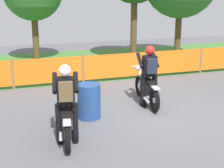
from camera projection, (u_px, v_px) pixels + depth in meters
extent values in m
cube|color=#5B5B60|center=(151.00, 109.00, 8.98)|extent=(24.00, 24.00, 0.02)
cube|color=#427A33|center=(93.00, 63.00, 14.60)|extent=(24.00, 6.26, 0.01)
cylinder|color=olive|center=(13.00, 74.00, 10.56)|extent=(0.08, 0.08, 1.05)
cylinder|color=olive|center=(83.00, 69.00, 11.25)|extent=(0.08, 0.08, 1.05)
cylinder|color=olive|center=(145.00, 64.00, 11.94)|extent=(0.08, 0.08, 1.05)
cylinder|color=olive|center=(201.00, 60.00, 12.63)|extent=(0.08, 0.08, 1.05)
cube|color=orange|center=(49.00, 71.00, 10.90)|extent=(2.23, 0.02, 0.85)
cube|color=orange|center=(115.00, 66.00, 11.59)|extent=(2.23, 0.02, 0.85)
cube|color=orange|center=(174.00, 61.00, 12.28)|extent=(2.23, 0.02, 0.85)
cylinder|color=brown|center=(36.00, 37.00, 14.54)|extent=(0.28, 0.28, 2.19)
cylinder|color=brown|center=(134.00, 29.00, 14.47)|extent=(0.28, 0.28, 2.93)
cylinder|color=brown|center=(178.00, 34.00, 14.94)|extent=(0.28, 0.28, 2.38)
torus|color=black|center=(139.00, 86.00, 9.99)|extent=(0.18, 0.65, 0.65)
cylinder|color=silver|center=(139.00, 86.00, 9.99)|extent=(0.08, 0.15, 0.14)
torus|color=black|center=(155.00, 100.00, 8.67)|extent=(0.18, 0.65, 0.65)
cylinder|color=silver|center=(155.00, 100.00, 8.67)|extent=(0.08, 0.15, 0.14)
cube|color=#38383D|center=(147.00, 87.00, 9.23)|extent=(0.31, 0.63, 0.32)
ellipsoid|color=black|center=(145.00, 77.00, 9.39)|extent=(0.30, 0.55, 0.22)
cube|color=black|center=(150.00, 83.00, 8.94)|extent=(0.28, 0.59, 0.10)
cube|color=silver|center=(155.00, 88.00, 8.57)|extent=(0.20, 0.38, 0.04)
cylinder|color=silver|center=(140.00, 77.00, 9.86)|extent=(0.08, 0.24, 0.57)
sphere|color=white|center=(139.00, 68.00, 9.94)|extent=(0.20, 0.20, 0.18)
cylinder|color=silver|center=(141.00, 66.00, 9.72)|extent=(0.61, 0.10, 0.03)
cylinder|color=silver|center=(145.00, 99.00, 8.99)|extent=(0.13, 0.56, 0.07)
torus|color=black|center=(67.00, 113.00, 7.80)|extent=(0.21, 0.64, 0.63)
cylinder|color=silver|center=(67.00, 113.00, 7.80)|extent=(0.08, 0.15, 0.14)
torus|color=black|center=(68.00, 138.00, 6.49)|extent=(0.21, 0.64, 0.63)
cylinder|color=silver|center=(68.00, 138.00, 6.49)|extent=(0.08, 0.15, 0.14)
cube|color=#38383D|center=(67.00, 118.00, 7.05)|extent=(0.33, 0.62, 0.31)
ellipsoid|color=black|center=(66.00, 105.00, 7.20)|extent=(0.32, 0.54, 0.22)
cube|color=black|center=(67.00, 114.00, 6.77)|extent=(0.31, 0.58, 0.10)
cube|color=silver|center=(67.00, 122.00, 6.40)|extent=(0.21, 0.37, 0.04)
cylinder|color=silver|center=(66.00, 103.00, 7.66)|extent=(0.09, 0.23, 0.56)
sphere|color=white|center=(66.00, 91.00, 7.75)|extent=(0.20, 0.20, 0.18)
cylinder|color=silver|center=(66.00, 89.00, 7.53)|extent=(0.59, 0.13, 0.03)
cylinder|color=silver|center=(61.00, 134.00, 6.82)|extent=(0.16, 0.54, 0.07)
cylinder|color=black|center=(143.00, 91.00, 9.08)|extent=(0.17, 0.17, 0.86)
cube|color=black|center=(143.00, 104.00, 9.18)|extent=(0.14, 0.27, 0.12)
cylinder|color=black|center=(154.00, 91.00, 9.14)|extent=(0.17, 0.17, 0.86)
cube|color=black|center=(154.00, 103.00, 9.24)|extent=(0.14, 0.27, 0.12)
cube|color=black|center=(150.00, 66.00, 8.91)|extent=(0.38, 0.28, 0.56)
cylinder|color=black|center=(140.00, 60.00, 9.01)|extent=(0.15, 0.49, 0.38)
cylinder|color=black|center=(155.00, 60.00, 9.09)|extent=(0.15, 0.49, 0.38)
sphere|color=red|center=(150.00, 50.00, 8.80)|extent=(0.28, 0.28, 0.25)
cube|color=black|center=(149.00, 50.00, 8.89)|extent=(0.18, 0.05, 0.08)
cube|color=#1E232D|center=(152.00, 66.00, 8.74)|extent=(0.30, 0.19, 0.40)
cylinder|color=black|center=(59.00, 123.00, 6.90)|extent=(0.17, 0.17, 0.86)
cube|color=black|center=(60.00, 140.00, 7.01)|extent=(0.15, 0.27, 0.12)
cylinder|color=black|center=(75.00, 123.00, 6.95)|extent=(0.17, 0.17, 0.86)
cube|color=black|center=(75.00, 139.00, 7.05)|extent=(0.15, 0.27, 0.12)
cube|color=black|center=(66.00, 91.00, 6.73)|extent=(0.40, 0.30, 0.56)
cylinder|color=black|center=(55.00, 83.00, 6.84)|extent=(0.18, 0.49, 0.38)
cylinder|color=black|center=(76.00, 82.00, 6.90)|extent=(0.18, 0.49, 0.38)
sphere|color=white|center=(65.00, 71.00, 6.61)|extent=(0.29, 0.29, 0.25)
cube|color=black|center=(65.00, 69.00, 6.71)|extent=(0.18, 0.06, 0.08)
cube|color=brown|center=(66.00, 91.00, 6.56)|extent=(0.30, 0.21, 0.40)
cylinder|color=navy|center=(89.00, 101.00, 8.25)|extent=(0.58, 0.58, 0.88)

